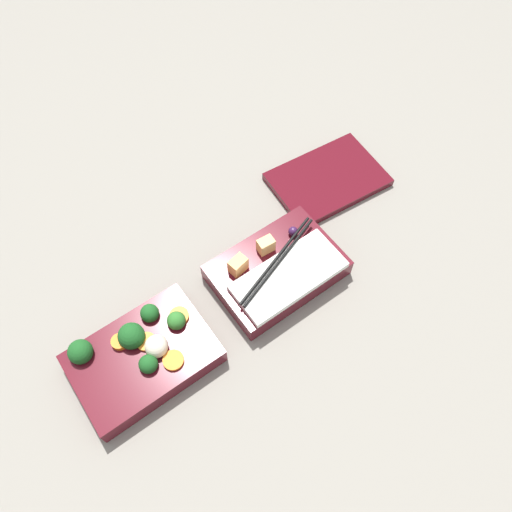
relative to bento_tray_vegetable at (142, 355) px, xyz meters
The scene contains 4 objects.
ground_plane 0.13m from the bento_tray_vegetable, ahead, with size 3.00×3.00×0.00m, color gray.
bento_tray_vegetable is the anchor object (origin of this frame).
bento_tray_rice 0.26m from the bento_tray_vegetable, ahead, with size 0.21×0.15×0.07m.
bento_lid 0.48m from the bento_tray_vegetable, 12.78° to the left, with size 0.21×0.14×0.02m, color #510F19.
Camera 1 is at (-0.13, -0.32, 0.77)m, focal length 35.00 mm.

